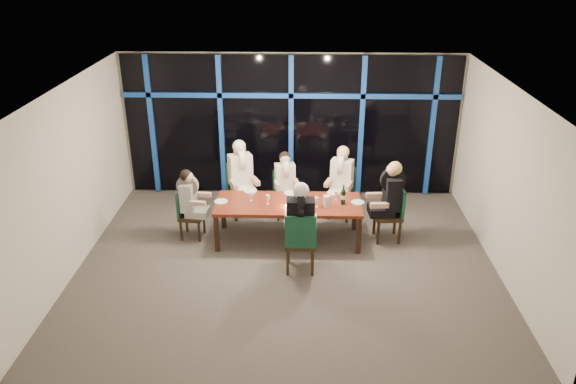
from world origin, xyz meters
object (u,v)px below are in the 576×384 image
dining_table (288,206)px  chair_end_right (393,210)px  diner_far_right (342,172)px  diner_far_mid (285,175)px  diner_far_left (241,168)px  diner_near_mid (301,213)px  chair_end_left (187,212)px  chair_far_mid (285,191)px  diner_end_left (190,194)px  wine_bottle (343,197)px  chair_far_left (240,186)px  chair_far_right (342,189)px  water_pitcher (326,201)px  diner_end_right (390,190)px  chair_near_mid (300,240)px

dining_table → chair_end_right: bearing=2.6°
diner_far_right → diner_far_mid: bearing=-161.4°
diner_far_left → diner_near_mid: bearing=-82.8°
diner_far_mid → chair_end_left: bearing=-165.1°
chair_far_mid → diner_end_left: bearing=-161.6°
wine_bottle → chair_far_left: bearing=150.8°
dining_table → chair_far_right: chair_far_right is taller
diner_far_mid → diner_end_left: 1.91m
diner_near_mid → water_pitcher: bearing=-118.0°
chair_far_left → diner_far_left: 0.43m
dining_table → chair_end_right: size_ratio=2.51×
chair_far_right → diner_far_mid: size_ratio=1.12×
chair_far_mid → diner_far_right: size_ratio=0.94×
chair_end_left → diner_far_left: 1.38m
diner_far_mid → diner_end_right: size_ratio=0.88×
chair_near_mid → diner_far_left: bearing=-60.6°
chair_end_left → diner_far_mid: bearing=-57.1°
chair_near_mid → diner_far_right: diner_far_right is taller
chair_end_right → wine_bottle: 0.98m
wine_bottle → chair_far_right: bearing=87.2°
chair_far_mid → diner_end_left: size_ratio=1.03×
diner_end_left → chair_near_mid: bearing=-113.8°
diner_far_mid → diner_far_right: size_ratio=0.92×
diner_far_mid → diner_far_right: 1.09m
chair_near_mid → diner_far_mid: size_ratio=1.22×
dining_table → wine_bottle: size_ratio=7.06×
chair_near_mid → diner_far_mid: diner_far_mid is taller
diner_far_right → water_pitcher: 1.17m
chair_far_right → diner_end_left: size_ratio=1.13×
chair_end_left → wine_bottle: 2.84m
chair_far_mid → chair_end_right: chair_end_right is taller
chair_end_left → chair_end_right: chair_end_right is taller
dining_table → diner_end_left: 1.78m
diner_far_left → diner_far_mid: (0.86, -0.03, -0.14)m
chair_near_mid → diner_end_right: diner_end_right is taller
dining_table → diner_far_mid: bearing=95.2°
chair_far_right → chair_end_right: size_ratio=0.96×
chair_far_mid → water_pitcher: size_ratio=4.34×
dining_table → chair_far_right: 1.47m
diner_far_left → diner_end_left: bearing=-155.1°
diner_end_left → chair_far_left: bearing=-31.9°
chair_end_right → wine_bottle: (-0.92, -0.11, 0.31)m
diner_far_mid → water_pitcher: bearing=-67.5°
chair_far_left → diner_end_right: (2.78, -0.99, 0.40)m
chair_far_right → wine_bottle: (-0.05, -1.07, 0.33)m
chair_end_right → diner_far_right: bearing=-139.2°
diner_far_right → wine_bottle: diner_far_right is taller
chair_far_right → diner_far_right: diner_far_right is taller
diner_end_left → wine_bottle: size_ratio=2.41×
chair_end_right → diner_far_left: diner_far_left is taller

